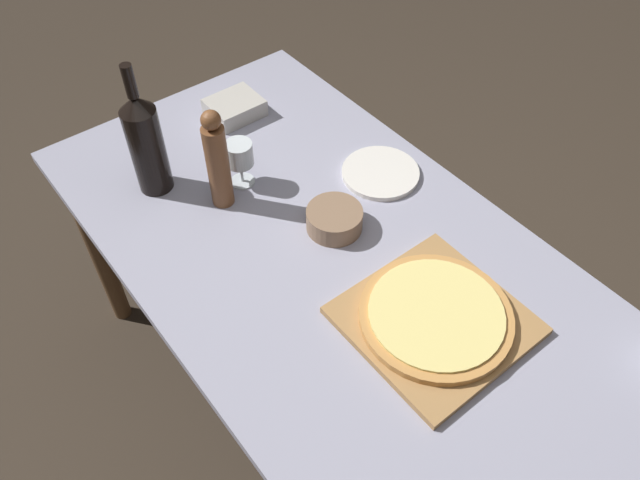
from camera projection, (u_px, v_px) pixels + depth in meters
The scene contains 10 objects.
ground_plane at pixel (336, 409), 2.04m from camera, with size 12.00×12.00×0.00m, color #382D23.
dining_table at pixel (341, 285), 1.54m from camera, with size 0.87×1.69×0.75m.
cutting_board at pixel (435, 320), 1.36m from camera, with size 0.36×0.35×0.02m.
pizza at pixel (436, 315), 1.34m from camera, with size 0.33×0.33×0.02m.
wine_bottle at pixel (146, 142), 1.55m from camera, with size 0.09×0.09×0.37m.
pepper_mill at pixel (217, 161), 1.52m from camera, with size 0.06×0.06×0.28m.
wine_glass at pixel (239, 156), 1.60m from camera, with size 0.07×0.07×0.13m.
small_bowl at pixel (334, 219), 1.53m from camera, with size 0.14×0.14×0.06m.
dinner_plate at pixel (380, 173), 1.68m from camera, with size 0.21×0.21×0.01m.
food_container at pixel (235, 108), 1.84m from camera, with size 0.15×0.13×0.05m.
Camera 1 is at (-0.62, -0.71, 1.89)m, focal length 35.00 mm.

